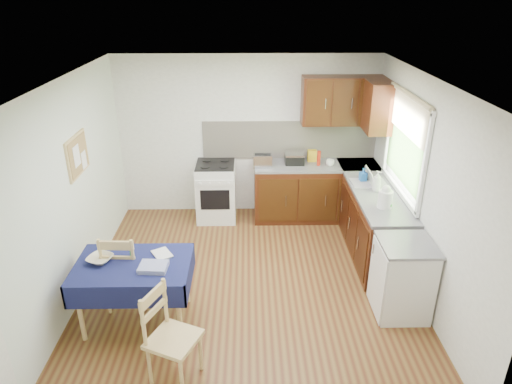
{
  "coord_description": "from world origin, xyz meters",
  "views": [
    {
      "loc": [
        0.0,
        -4.71,
        3.38
      ],
      "look_at": [
        0.1,
        0.33,
        1.1
      ],
      "focal_mm": 32.0,
      "sensor_mm": 36.0,
      "label": 1
    }
  ],
  "objects_px": {
    "toaster": "(263,161)",
    "dish_rack": "(369,182)",
    "chair_far": "(124,269)",
    "chair_near": "(169,333)",
    "sandwich_press": "(294,158)",
    "kettle": "(385,198)",
    "dining_table": "(133,272)"
  },
  "relations": [
    {
      "from": "toaster",
      "to": "dish_rack",
      "type": "bearing_deg",
      "value": -34.17
    },
    {
      "from": "chair_far",
      "to": "chair_near",
      "type": "bearing_deg",
      "value": 125.83
    },
    {
      "from": "toaster",
      "to": "sandwich_press",
      "type": "relative_size",
      "value": 0.99
    },
    {
      "from": "kettle",
      "to": "chair_far",
      "type": "bearing_deg",
      "value": -167.13
    },
    {
      "from": "chair_near",
      "to": "kettle",
      "type": "relative_size",
      "value": 3.19
    },
    {
      "from": "chair_far",
      "to": "sandwich_press",
      "type": "relative_size",
      "value": 3.39
    },
    {
      "from": "chair_near",
      "to": "toaster",
      "type": "xyz_separation_m",
      "value": [
        0.95,
        3.15,
        0.5
      ]
    },
    {
      "from": "dish_rack",
      "to": "kettle",
      "type": "relative_size",
      "value": 1.57
    },
    {
      "from": "dish_rack",
      "to": "kettle",
      "type": "bearing_deg",
      "value": -93.49
    },
    {
      "from": "chair_near",
      "to": "kettle",
      "type": "xyz_separation_m",
      "value": [
        2.4,
        1.74,
        0.53
      ]
    },
    {
      "from": "chair_near",
      "to": "dish_rack",
      "type": "relative_size",
      "value": 2.04
    },
    {
      "from": "chair_far",
      "to": "sandwich_press",
      "type": "xyz_separation_m",
      "value": [
        2.11,
        2.25,
        0.47
      ]
    },
    {
      "from": "dining_table",
      "to": "chair_far",
      "type": "bearing_deg",
      "value": 130.17
    },
    {
      "from": "chair_far",
      "to": "dish_rack",
      "type": "relative_size",
      "value": 2.07
    },
    {
      "from": "chair_far",
      "to": "chair_near",
      "type": "relative_size",
      "value": 1.02
    },
    {
      "from": "sandwich_press",
      "to": "kettle",
      "type": "distance_m",
      "value": 1.82
    },
    {
      "from": "dish_rack",
      "to": "kettle",
      "type": "distance_m",
      "value": 0.73
    },
    {
      "from": "toaster",
      "to": "chair_far",
      "type": "bearing_deg",
      "value": -136.05
    },
    {
      "from": "dish_rack",
      "to": "toaster",
      "type": "bearing_deg",
      "value": 150.2
    },
    {
      "from": "chair_near",
      "to": "sandwich_press",
      "type": "relative_size",
      "value": 3.34
    },
    {
      "from": "chair_far",
      "to": "toaster",
      "type": "relative_size",
      "value": 3.43
    },
    {
      "from": "sandwich_press",
      "to": "toaster",
      "type": "bearing_deg",
      "value": -166.53
    },
    {
      "from": "dining_table",
      "to": "kettle",
      "type": "relative_size",
      "value": 4.05
    },
    {
      "from": "chair_far",
      "to": "sandwich_press",
      "type": "bearing_deg",
      "value": -129.85
    },
    {
      "from": "chair_near",
      "to": "dining_table",
      "type": "bearing_deg",
      "value": 55.49
    },
    {
      "from": "chair_far",
      "to": "kettle",
      "type": "distance_m",
      "value": 3.19
    },
    {
      "from": "dish_rack",
      "to": "kettle",
      "type": "xyz_separation_m",
      "value": [
        0.01,
        -0.73,
        0.11
      ]
    },
    {
      "from": "dining_table",
      "to": "sandwich_press",
      "type": "relative_size",
      "value": 4.25
    },
    {
      "from": "toaster",
      "to": "sandwich_press",
      "type": "bearing_deg",
      "value": 6.75
    },
    {
      "from": "kettle",
      "to": "toaster",
      "type": "bearing_deg",
      "value": 135.74
    },
    {
      "from": "toaster",
      "to": "kettle",
      "type": "distance_m",
      "value": 2.03
    },
    {
      "from": "chair_far",
      "to": "toaster",
      "type": "distance_m",
      "value": 2.71
    }
  ]
}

